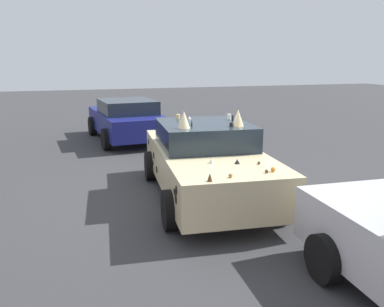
# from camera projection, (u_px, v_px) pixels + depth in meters

# --- Properties ---
(ground_plane) EXTENTS (60.00, 60.00, 0.00)m
(ground_plane) POSITION_uv_depth(u_px,v_px,m) (206.00, 197.00, 7.88)
(ground_plane) COLOR #38383A
(art_car_decorated) EXTENTS (4.60, 2.44, 1.75)m
(art_car_decorated) POSITION_uv_depth(u_px,v_px,m) (206.00, 161.00, 7.74)
(art_car_decorated) COLOR beige
(art_car_decorated) RESTS_ON ground
(parked_sedan_near_left) EXTENTS (4.35, 2.30, 1.37)m
(parked_sedan_near_left) POSITION_uv_depth(u_px,v_px,m) (126.00, 119.00, 13.23)
(parked_sedan_near_left) COLOR navy
(parked_sedan_near_left) RESTS_ON ground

